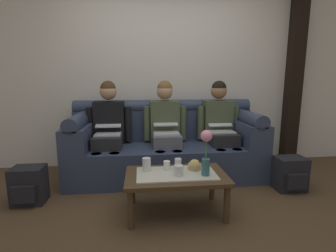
# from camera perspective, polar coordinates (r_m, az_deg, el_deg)

# --- Properties ---
(ground_plane) EXTENTS (14.00, 14.00, 0.00)m
(ground_plane) POSITION_cam_1_polar(r_m,az_deg,el_deg) (2.37, 2.42, -20.90)
(ground_plane) COLOR #4C3823
(back_wall_patterned) EXTENTS (6.00, 0.12, 2.90)m
(back_wall_patterned) POSITION_cam_1_polar(r_m,az_deg,el_deg) (3.72, -1.41, 13.76)
(back_wall_patterned) COLOR silver
(back_wall_patterned) RESTS_ON ground_plane
(timber_pillar) EXTENTS (0.20, 0.20, 2.90)m
(timber_pillar) POSITION_cam_1_polar(r_m,az_deg,el_deg) (4.24, 26.66, 12.28)
(timber_pillar) COLOR black
(timber_pillar) RESTS_ON ground_plane
(couch) EXTENTS (2.39, 0.88, 0.96)m
(couch) POSITION_cam_1_polar(r_m,az_deg,el_deg) (3.30, -0.56, -4.75)
(couch) COLOR #2D3851
(couch) RESTS_ON ground_plane
(person_left) EXTENTS (0.56, 0.67, 1.22)m
(person_left) POSITION_cam_1_polar(r_m,az_deg,el_deg) (3.25, -13.26, -0.05)
(person_left) COLOR #232326
(person_left) RESTS_ON ground_plane
(person_middle) EXTENTS (0.56, 0.67, 1.22)m
(person_middle) POSITION_cam_1_polar(r_m,az_deg,el_deg) (3.24, -0.56, 0.19)
(person_middle) COLOR #595B66
(person_middle) RESTS_ON ground_plane
(person_right) EXTENTS (0.56, 0.67, 1.22)m
(person_right) POSITION_cam_1_polar(r_m,az_deg,el_deg) (3.38, 11.63, 0.42)
(person_right) COLOR #232326
(person_right) RESTS_ON ground_plane
(coffee_table) EXTENTS (0.93, 0.55, 0.39)m
(coffee_table) POSITION_cam_1_polar(r_m,az_deg,el_deg) (2.38, 1.83, -11.86)
(coffee_table) COLOR #47331E
(coffee_table) RESTS_ON ground_plane
(flower_vase) EXTENTS (0.10, 0.10, 0.41)m
(flower_vase) POSITION_cam_1_polar(r_m,az_deg,el_deg) (2.26, 8.61, -5.26)
(flower_vase) COLOR #336672
(flower_vase) RESTS_ON coffee_table
(snack_bowl) EXTENTS (0.12, 0.12, 0.10)m
(snack_bowl) POSITION_cam_1_polar(r_m,az_deg,el_deg) (2.45, 6.01, -8.87)
(snack_bowl) COLOR tan
(snack_bowl) RESTS_ON coffee_table
(cup_near_left) EXTENTS (0.06, 0.06, 0.09)m
(cup_near_left) POSITION_cam_1_polar(r_m,az_deg,el_deg) (2.42, -0.28, -8.90)
(cup_near_left) COLOR white
(cup_near_left) RESTS_ON coffee_table
(cup_near_right) EXTENTS (0.08, 0.08, 0.12)m
(cup_near_right) POSITION_cam_1_polar(r_m,az_deg,el_deg) (2.40, -4.86, -8.64)
(cup_near_right) COLOR silver
(cup_near_right) RESTS_ON coffee_table
(cup_far_center) EXTENTS (0.08, 0.08, 0.09)m
(cup_far_center) POSITION_cam_1_polar(r_m,az_deg,el_deg) (2.29, 2.41, -9.99)
(cup_far_center) COLOR silver
(cup_far_center) RESTS_ON coffee_table
(cup_far_left) EXTENTS (0.07, 0.07, 0.10)m
(cup_far_left) POSITION_cam_1_polar(r_m,az_deg,el_deg) (2.44, 2.27, -8.52)
(cup_far_left) COLOR silver
(cup_far_left) RESTS_ON coffee_table
(backpack_left) EXTENTS (0.31, 0.28, 0.37)m
(backpack_left) POSITION_cam_1_polar(r_m,az_deg,el_deg) (2.96, -28.94, -11.68)
(backpack_left) COLOR black
(backpack_left) RESTS_ON ground_plane
(backpack_right) EXTENTS (0.33, 0.29, 0.38)m
(backpack_right) POSITION_cam_1_polar(r_m,az_deg,el_deg) (3.21, 25.85, -9.72)
(backpack_right) COLOR black
(backpack_right) RESTS_ON ground_plane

